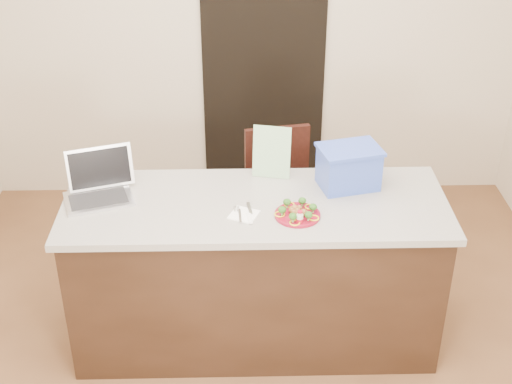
{
  "coord_description": "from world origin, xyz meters",
  "views": [
    {
      "loc": [
        -0.07,
        -2.99,
        2.89
      ],
      "look_at": [
        0.0,
        0.2,
        1.02
      ],
      "focal_mm": 50.0,
      "sensor_mm": 36.0,
      "label": 1
    }
  ],
  "objects_px": {
    "yogurt_bottle": "(300,219)",
    "blue_box": "(349,167)",
    "island": "(255,272)",
    "chair": "(277,192)",
    "plate": "(297,215)",
    "laptop": "(99,184)",
    "napkin": "(244,215)"
  },
  "relations": [
    {
      "from": "yogurt_bottle",
      "to": "blue_box",
      "type": "bearing_deg",
      "value": 52.35
    },
    {
      "from": "island",
      "to": "chair",
      "type": "height_order",
      "value": "chair"
    },
    {
      "from": "plate",
      "to": "blue_box",
      "type": "xyz_separation_m",
      "value": [
        0.3,
        0.31,
        0.11
      ]
    },
    {
      "from": "blue_box",
      "to": "yogurt_bottle",
      "type": "bearing_deg",
      "value": -141.32
    },
    {
      "from": "chair",
      "to": "laptop",
      "type": "bearing_deg",
      "value": -157.02
    },
    {
      "from": "napkin",
      "to": "blue_box",
      "type": "relative_size",
      "value": 0.36
    },
    {
      "from": "napkin",
      "to": "chair",
      "type": "bearing_deg",
      "value": 75.8
    },
    {
      "from": "blue_box",
      "to": "napkin",
      "type": "bearing_deg",
      "value": -166.9
    },
    {
      "from": "laptop",
      "to": "chair",
      "type": "xyz_separation_m",
      "value": [
        1.0,
        0.66,
        -0.44
      ]
    },
    {
      "from": "island",
      "to": "yogurt_bottle",
      "type": "xyz_separation_m",
      "value": [
        0.22,
        -0.21,
        0.49
      ]
    },
    {
      "from": "island",
      "to": "plate",
      "type": "relative_size",
      "value": 8.67
    },
    {
      "from": "napkin",
      "to": "yogurt_bottle",
      "type": "height_order",
      "value": "yogurt_bottle"
    },
    {
      "from": "blue_box",
      "to": "plate",
      "type": "bearing_deg",
      "value": -148.01
    },
    {
      "from": "napkin",
      "to": "laptop",
      "type": "bearing_deg",
      "value": 163.9
    },
    {
      "from": "napkin",
      "to": "yogurt_bottle",
      "type": "distance_m",
      "value": 0.3
    },
    {
      "from": "yogurt_bottle",
      "to": "laptop",
      "type": "distance_m",
      "value": 1.1
    },
    {
      "from": "island",
      "to": "blue_box",
      "type": "bearing_deg",
      "value": 18.16
    },
    {
      "from": "laptop",
      "to": "blue_box",
      "type": "height_order",
      "value": "laptop"
    },
    {
      "from": "island",
      "to": "napkin",
      "type": "height_order",
      "value": "napkin"
    },
    {
      "from": "napkin",
      "to": "chair",
      "type": "relative_size",
      "value": 0.14
    },
    {
      "from": "island",
      "to": "yogurt_bottle",
      "type": "height_order",
      "value": "yogurt_bottle"
    },
    {
      "from": "blue_box",
      "to": "chair",
      "type": "xyz_separation_m",
      "value": [
        -0.35,
        0.59,
        -0.5
      ]
    },
    {
      "from": "plate",
      "to": "chair",
      "type": "relative_size",
      "value": 0.25
    },
    {
      "from": "laptop",
      "to": "blue_box",
      "type": "relative_size",
      "value": 1.1
    },
    {
      "from": "plate",
      "to": "yogurt_bottle",
      "type": "bearing_deg",
      "value": -85.72
    },
    {
      "from": "plate",
      "to": "napkin",
      "type": "bearing_deg",
      "value": 176.65
    },
    {
      "from": "island",
      "to": "laptop",
      "type": "distance_m",
      "value": 0.99
    },
    {
      "from": "island",
      "to": "napkin",
      "type": "xyz_separation_m",
      "value": [
        -0.06,
        -0.12,
        0.46
      ]
    },
    {
      "from": "napkin",
      "to": "blue_box",
      "type": "distance_m",
      "value": 0.66
    },
    {
      "from": "yogurt_bottle",
      "to": "island",
      "type": "bearing_deg",
      "value": 135.85
    },
    {
      "from": "napkin",
      "to": "blue_box",
      "type": "xyz_separation_m",
      "value": [
        0.58,
        0.29,
        0.12
      ]
    },
    {
      "from": "plate",
      "to": "chair",
      "type": "distance_m",
      "value": 0.98
    }
  ]
}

